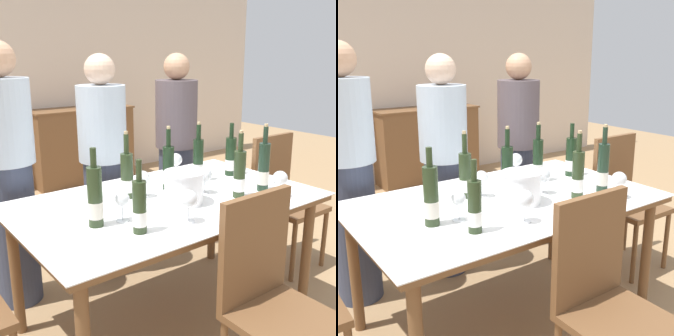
# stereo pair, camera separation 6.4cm
# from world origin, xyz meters

# --- Properties ---
(ground_plane) EXTENTS (12.00, 12.00, 0.00)m
(ground_plane) POSITION_xyz_m (0.00, 0.00, 0.00)
(ground_plane) COLOR #A37F56
(back_wall) EXTENTS (8.00, 0.10, 2.80)m
(back_wall) POSITION_xyz_m (0.00, 3.20, 1.40)
(back_wall) COLOR beige
(back_wall) RESTS_ON ground_plane
(sideboard_cabinet) EXTENTS (1.27, 0.46, 0.92)m
(sideboard_cabinet) POSITION_xyz_m (0.90, 2.91, 0.46)
(sideboard_cabinet) COLOR brown
(sideboard_cabinet) RESTS_ON ground_plane
(dining_table) EXTENTS (1.68, 1.03, 0.76)m
(dining_table) POSITION_xyz_m (0.00, 0.00, 0.69)
(dining_table) COLOR brown
(dining_table) RESTS_ON ground_plane
(ice_bucket) EXTENTS (0.22, 0.22, 0.18)m
(ice_bucket) POSITION_xyz_m (0.03, -0.10, 0.86)
(ice_bucket) COLOR white
(ice_bucket) RESTS_ON dining_table
(wine_bottle_0) EXTENTS (0.07, 0.07, 0.38)m
(wine_bottle_0) POSITION_xyz_m (0.34, -0.21, 0.89)
(wine_bottle_0) COLOR #28381E
(wine_bottle_0) RESTS_ON dining_table
(wine_bottle_1) EXTENTS (0.07, 0.07, 0.38)m
(wine_bottle_1) POSITION_xyz_m (-0.50, -0.09, 0.90)
(wine_bottle_1) COLOR #28381E
(wine_bottle_1) RESTS_ON dining_table
(wine_bottle_2) EXTENTS (0.07, 0.07, 0.34)m
(wine_bottle_2) POSITION_xyz_m (-0.38, -0.28, 0.88)
(wine_bottle_2) COLOR #28381E
(wine_bottle_2) RESTS_ON dining_table
(wine_bottle_3) EXTENTS (0.07, 0.07, 0.35)m
(wine_bottle_3) POSITION_xyz_m (0.63, 0.13, 0.89)
(wine_bottle_3) COLOR black
(wine_bottle_3) RESTS_ON dining_table
(wine_bottle_4) EXTENTS (0.07, 0.07, 0.38)m
(wine_bottle_4) POSITION_xyz_m (0.11, 0.14, 0.89)
(wine_bottle_4) COLOR black
(wine_bottle_4) RESTS_ON dining_table
(wine_bottle_5) EXTENTS (0.07, 0.07, 0.38)m
(wine_bottle_5) POSITION_xyz_m (-0.17, 0.16, 0.89)
(wine_bottle_5) COLOR #28381E
(wine_bottle_5) RESTS_ON dining_table
(wine_bottle_6) EXTENTS (0.07, 0.07, 0.38)m
(wine_bottle_6) POSITION_xyz_m (0.36, 0.16, 0.90)
(wine_bottle_6) COLOR black
(wine_bottle_6) RESTS_ON dining_table
(wine_bottle_7) EXTENTS (0.07, 0.07, 0.40)m
(wine_bottle_7) POSITION_xyz_m (0.54, -0.22, 0.90)
(wine_bottle_7) COLOR #1E3323
(wine_bottle_7) RESTS_ON dining_table
(wine_glass_0) EXTENTS (0.08, 0.08, 0.15)m
(wine_glass_0) POSITION_xyz_m (-0.09, 0.11, 0.87)
(wine_glass_0) COLOR white
(wine_glass_0) RESTS_ON dining_table
(wine_glass_1) EXTENTS (0.09, 0.09, 0.16)m
(wine_glass_1) POSITION_xyz_m (-0.12, -0.32, 0.88)
(wine_glass_1) COLOR white
(wine_glass_1) RESTS_ON dining_table
(wine_glass_2) EXTENTS (0.09, 0.09, 0.16)m
(wine_glass_2) POSITION_xyz_m (0.23, -0.05, 0.87)
(wine_glass_2) COLOR white
(wine_glass_2) RESTS_ON dining_table
(wine_glass_3) EXTENTS (0.09, 0.09, 0.14)m
(wine_glass_3) POSITION_xyz_m (0.35, 0.37, 0.86)
(wine_glass_3) COLOR white
(wine_glass_3) RESTS_ON dining_table
(wine_glass_4) EXTENTS (0.09, 0.09, 0.15)m
(wine_glass_4) POSITION_xyz_m (0.53, -0.35, 0.87)
(wine_glass_4) COLOR white
(wine_glass_4) RESTS_ON dining_table
(wine_glass_5) EXTENTS (0.07, 0.07, 0.15)m
(wine_glass_5) POSITION_xyz_m (-0.37, -0.12, 0.87)
(wine_glass_5) COLOR white
(wine_glass_5) RESTS_ON dining_table
(chair_right_end) EXTENTS (0.42, 0.42, 0.97)m
(chair_right_end) POSITION_xyz_m (1.14, 0.09, 0.55)
(chair_right_end) COLOR brown
(chair_right_end) RESTS_ON ground_plane
(chair_near_front) EXTENTS (0.42, 0.42, 0.97)m
(chair_near_front) POSITION_xyz_m (0.00, -0.74, 0.54)
(chair_near_front) COLOR brown
(chair_near_front) RESTS_ON ground_plane
(person_host) EXTENTS (0.33, 0.33, 1.62)m
(person_host) POSITION_xyz_m (-0.63, 0.75, 0.81)
(person_host) COLOR #383F56
(person_host) RESTS_ON ground_plane
(person_guest_left) EXTENTS (0.33, 0.33, 1.55)m
(person_guest_left) POSITION_xyz_m (0.01, 0.75, 0.77)
(person_guest_left) COLOR #383F56
(person_guest_left) RESTS_ON ground_plane
(person_guest_right) EXTENTS (0.33, 0.33, 1.55)m
(person_guest_right) POSITION_xyz_m (0.70, 0.81, 0.78)
(person_guest_right) COLOR #383F56
(person_guest_right) RESTS_ON ground_plane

